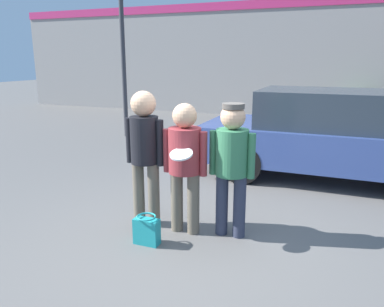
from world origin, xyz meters
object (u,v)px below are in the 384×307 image
person_middle_with_frisbee (185,157)px  shrub (369,109)px  person_right (232,158)px  street_lamp (129,2)px  parked_car_near (330,135)px  handbag (147,230)px  person_left (145,147)px

person_middle_with_frisbee → shrub: person_middle_with_frisbee is taller
person_right → street_lamp: bearing=130.7°
parked_car_near → street_lamp: 6.12m
street_lamp → shrub: (6.13, 4.50, -2.98)m
street_lamp → parked_car_near: bearing=-20.7°
person_middle_with_frisbee → handbag: person_middle_with_frisbee is taller
person_right → handbag: 1.31m
person_right → parked_car_near: person_right is taller
person_left → parked_car_near: bearing=54.5°
person_left → street_lamp: bearing=121.7°
person_middle_with_frisbee → street_lamp: (-3.57, 4.92, 2.55)m
parked_car_near → shrub: parked_car_near is taller
person_left → parked_car_near: size_ratio=0.39×
handbag → shrub: bearing=73.9°
parked_car_near → street_lamp: bearing=159.3°
person_right → parked_car_near: size_ratio=0.36×
person_middle_with_frisbee → parked_car_near: bearing=62.4°
parked_car_near → handbag: size_ratio=12.85×
person_middle_with_frisbee → parked_car_near: size_ratio=0.36×
person_middle_with_frisbee → street_lamp: street_lamp is taller
person_middle_with_frisbee → street_lamp: size_ratio=0.28×
person_middle_with_frisbee → person_right: (0.55, 0.12, 0.01)m
parked_car_near → street_lamp: size_ratio=0.79×
person_right → parked_car_near: bearing=70.6°
person_right → handbag: size_ratio=4.63×
person_middle_with_frisbee → street_lamp: bearing=126.0°
person_left → person_middle_with_frisbee: 0.56m
person_middle_with_frisbee → person_left: bearing=178.0°
street_lamp → shrub: street_lamp is taller
parked_car_near → handbag: bearing=-118.3°
person_left → shrub: 9.91m
shrub → person_left: bearing=-108.3°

